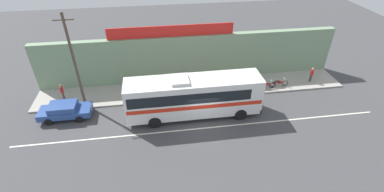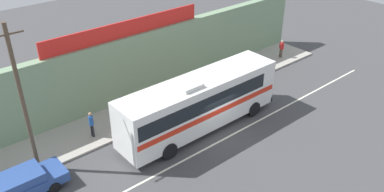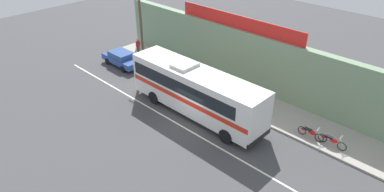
{
  "view_description": "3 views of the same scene",
  "coord_description": "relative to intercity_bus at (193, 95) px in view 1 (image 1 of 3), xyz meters",
  "views": [
    {
      "loc": [
        -3.55,
        -17.88,
        14.98
      ],
      "look_at": [
        -0.69,
        1.46,
        1.75
      ],
      "focal_mm": 25.97,
      "sensor_mm": 36.0,
      "label": 1
    },
    {
      "loc": [
        -14.92,
        -15.06,
        14.71
      ],
      "look_at": [
        -0.48,
        2.01,
        1.98
      ],
      "focal_mm": 37.41,
      "sensor_mm": 36.0,
      "label": 2
    },
    {
      "loc": [
        14.23,
        -14.78,
        14.31
      ],
      "look_at": [
        -1.09,
        1.19,
        1.29
      ],
      "focal_mm": 32.28,
      "sensor_mm": 36.0,
      "label": 3
    }
  ],
  "objects": [
    {
      "name": "motorcycle_orange",
      "position": [
        7.76,
        2.97,
        -1.5
      ],
      "size": [
        1.85,
        0.56,
        0.94
      ],
      "color": "black",
      "rests_on": "sidewalk_slab"
    },
    {
      "name": "storefront_facade",
      "position": [
        0.68,
        6.24,
        0.33
      ],
      "size": [
        30.0,
        0.7,
        4.8
      ],
      "primitive_type": "cube",
      "color": "gray",
      "rests_on": "ground_plane"
    },
    {
      "name": "intercity_bus",
      "position": [
        0.0,
        0.0,
        0.0
      ],
      "size": [
        11.3,
        2.66,
        3.78
      ],
      "color": "white",
      "rests_on": "ground_plane"
    },
    {
      "name": "parked_car",
      "position": [
        -10.83,
        1.26,
        -1.33
      ],
      "size": [
        4.28,
        1.86,
        1.37
      ],
      "color": "#2D4C93",
      "rests_on": "ground_plane"
    },
    {
      "name": "pedestrian_by_curb",
      "position": [
        12.83,
        3.64,
        -1.02
      ],
      "size": [
        0.3,
        0.48,
        1.56
      ],
      "color": "brown",
      "rests_on": "sidewalk_slab"
    },
    {
      "name": "sidewalk_slab",
      "position": [
        0.68,
        4.09,
        -2.0
      ],
      "size": [
        30.0,
        3.6,
        0.14
      ],
      "primitive_type": "cube",
      "color": "#A8A399",
      "rests_on": "ground_plane"
    },
    {
      "name": "ground_plane",
      "position": [
        0.68,
        -1.11,
        -2.07
      ],
      "size": [
        70.0,
        70.0,
        0.0
      ],
      "primitive_type": "plane",
      "color": "#444447"
    },
    {
      "name": "pedestrian_near_shop",
      "position": [
        -5.72,
        3.5,
        -0.91
      ],
      "size": [
        0.3,
        0.48,
        1.73
      ],
      "color": "black",
      "rests_on": "sidewalk_slab"
    },
    {
      "name": "road_center_stripe",
      "position": [
        0.68,
        -1.91,
        -2.06
      ],
      "size": [
        30.0,
        0.14,
        0.01
      ],
      "primitive_type": "cube",
      "color": "silver",
      "rests_on": "ground_plane"
    },
    {
      "name": "utility_pole",
      "position": [
        -9.5,
        2.81,
        2.44
      ],
      "size": [
        1.6,
        0.22,
        8.47
      ],
      "color": "brown",
      "rests_on": "sidewalk_slab"
    },
    {
      "name": "motorcycle_black",
      "position": [
        3.53,
        3.12,
        -1.5
      ],
      "size": [
        1.95,
        0.56,
        0.94
      ],
      "color": "black",
      "rests_on": "sidewalk_slab"
    },
    {
      "name": "pedestrian_far_left",
      "position": [
        -11.55,
        3.8,
        -0.95
      ],
      "size": [
        0.3,
        0.48,
        1.68
      ],
      "color": "brown",
      "rests_on": "sidewalk_slab"
    },
    {
      "name": "storefront_billboard",
      "position": [
        -1.13,
        6.24,
        3.28
      ],
      "size": [
        12.05,
        0.12,
        1.1
      ],
      "primitive_type": "cube",
      "color": "red",
      "rests_on": "storefront_facade"
    },
    {
      "name": "motorcycle_purple",
      "position": [
        9.17,
        3.14,
        -1.5
      ],
      "size": [
        1.91,
        0.56,
        0.94
      ],
      "color": "black",
      "rests_on": "sidewalk_slab"
    }
  ]
}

